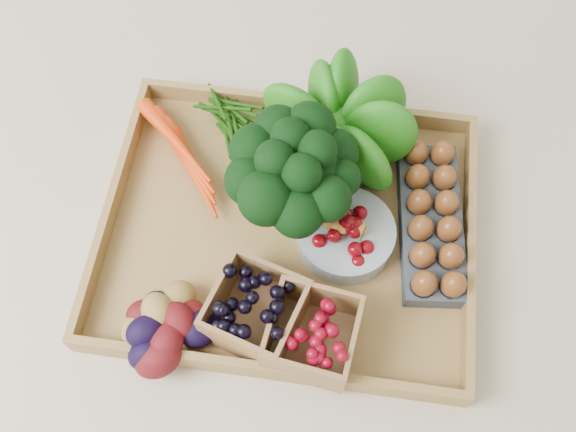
# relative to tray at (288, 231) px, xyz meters

# --- Properties ---
(ground) EXTENTS (4.00, 4.00, 0.00)m
(ground) POSITION_rel_tray_xyz_m (0.00, 0.00, -0.01)
(ground) COLOR beige
(ground) RESTS_ON ground
(tray) EXTENTS (0.55, 0.45, 0.01)m
(tray) POSITION_rel_tray_xyz_m (0.00, 0.00, 0.00)
(tray) COLOR #9F7B42
(tray) RESTS_ON ground
(carrots) EXTENTS (0.18, 0.13, 0.04)m
(carrots) POSITION_rel_tray_xyz_m (-0.18, 0.10, 0.03)
(carrots) COLOR #ED3809
(carrots) RESTS_ON tray
(lettuce) EXTENTS (0.17, 0.17, 0.17)m
(lettuce) POSITION_rel_tray_xyz_m (0.05, 0.14, 0.09)
(lettuce) COLOR #135D0E
(lettuce) RESTS_ON tray
(broccoli) EXTENTS (0.19, 0.19, 0.15)m
(broccoli) POSITION_rel_tray_xyz_m (0.01, 0.02, 0.08)
(broccoli) COLOR black
(broccoli) RESTS_ON tray
(cherry_bowl) EXTENTS (0.15, 0.15, 0.04)m
(cherry_bowl) POSITION_rel_tray_xyz_m (0.09, -0.01, 0.03)
(cherry_bowl) COLOR #8C9EA5
(cherry_bowl) RESTS_ON tray
(egg_carton) EXTENTS (0.12, 0.26, 0.03)m
(egg_carton) POSITION_rel_tray_xyz_m (0.21, 0.03, 0.02)
(egg_carton) COLOR #3C434C
(egg_carton) RESTS_ON tray
(potatoes) EXTENTS (0.14, 0.14, 0.08)m
(potatoes) POSITION_rel_tray_xyz_m (-0.15, -0.19, 0.05)
(potatoes) COLOR #480B0F
(potatoes) RESTS_ON tray
(punnet_blackberry) EXTENTS (0.15, 0.15, 0.08)m
(punnet_blackberry) POSITION_rel_tray_xyz_m (-0.02, -0.15, 0.05)
(punnet_blackberry) COLOR black
(punnet_blackberry) RESTS_ON tray
(punnet_raspberry) EXTENTS (0.13, 0.13, 0.08)m
(punnet_raspberry) POSITION_rel_tray_xyz_m (0.06, -0.17, 0.05)
(punnet_raspberry) COLOR #670413
(punnet_raspberry) RESTS_ON tray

